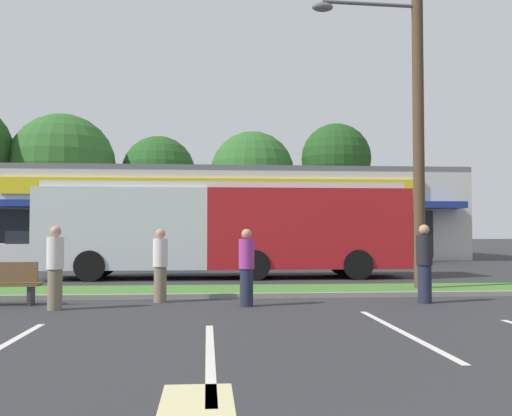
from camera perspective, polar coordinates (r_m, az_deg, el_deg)
grass_median at (r=15.99m, az=5.46°, el=-7.79°), size 56.00×2.20×0.12m
curb_lip at (r=14.79m, az=6.30°, el=-8.24°), size 56.00×0.24×0.12m
parking_stripe_1 at (r=8.05m, az=-4.39°, el=-13.75°), size 0.12×4.80×0.01m
parking_stripe_2 at (r=10.04m, az=13.74°, el=-11.38°), size 0.12×4.80×0.01m
lot_arrow at (r=5.81m, az=-5.67°, el=-18.28°), size 0.70×1.60×0.01m
storefront_building at (r=38.67m, az=-3.89°, el=-0.78°), size 27.98×15.34×5.16m
tree_left at (r=48.70m, az=-17.98°, el=3.75°), size 8.20×8.20×10.70m
tree_mid_left at (r=48.95m, az=-9.28°, el=3.33°), size 5.89×5.89×9.30m
tree_mid at (r=48.68m, az=-0.35°, el=3.32°), size 6.81×6.81×9.74m
tree_mid_right at (r=49.76m, az=7.64°, el=4.68°), size 5.72×5.72×10.47m
utility_pole at (r=16.79m, az=14.74°, el=11.76°), size 3.03×2.40×10.60m
city_bus at (r=20.79m, az=-2.97°, el=-1.80°), size 12.56×2.67×3.25m
bus_stop_bench at (r=14.15m, az=-23.10°, el=-6.54°), size 1.60×0.45×0.95m
car_0 at (r=26.41m, az=-6.31°, el=-4.07°), size 4.32×1.90×1.45m
car_1 at (r=27.60m, az=-20.68°, el=-3.73°), size 4.50×1.90×1.62m
pedestrian_near_bench at (r=14.01m, az=15.76°, el=-5.12°), size 0.36×0.36×1.76m
pedestrian_by_pole at (r=12.92m, az=-0.90°, el=-5.68°), size 0.34×0.34×1.66m
pedestrian_mid at (r=13.83m, az=-9.11°, el=-5.41°), size 0.34×0.34×1.67m
pedestrian_far at (r=13.01m, az=-18.60°, el=-5.40°), size 0.35×0.35×1.72m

